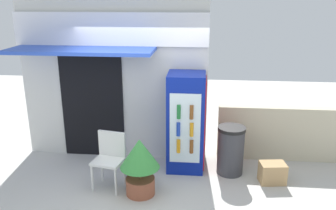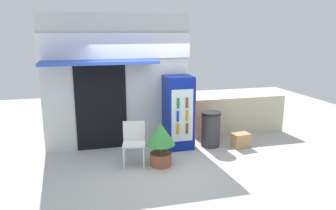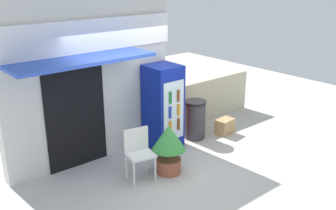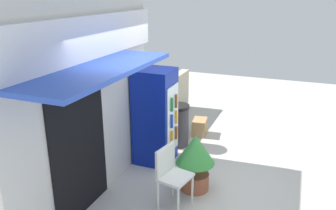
{
  "view_description": "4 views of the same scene",
  "coord_description": "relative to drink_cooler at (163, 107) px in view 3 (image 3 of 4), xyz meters",
  "views": [
    {
      "loc": [
        0.97,
        -4.75,
        3.01
      ],
      "look_at": [
        0.47,
        0.57,
        1.32
      ],
      "focal_mm": 36.78,
      "sensor_mm": 36.0,
      "label": 1
    },
    {
      "loc": [
        -1.35,
        -6.15,
        2.79
      ],
      "look_at": [
        0.41,
        0.64,
        1.15
      ],
      "focal_mm": 34.04,
      "sensor_mm": 36.0,
      "label": 2
    },
    {
      "loc": [
        -4.03,
        -4.88,
        3.54
      ],
      "look_at": [
        0.44,
        0.44,
        1.13
      ],
      "focal_mm": 41.28,
      "sensor_mm": 36.0,
      "label": 3
    },
    {
      "loc": [
        -4.55,
        -1.37,
        3.06
      ],
      "look_at": [
        0.26,
        0.53,
        1.31
      ],
      "focal_mm": 36.45,
      "sensor_mm": 36.0,
      "label": 4
    }
  ],
  "objects": [
    {
      "name": "ground",
      "position": [
        -0.76,
        -0.97,
        -0.88
      ],
      "size": [
        16.0,
        16.0,
        0.0
      ],
      "primitive_type": "plane",
      "color": "beige"
    },
    {
      "name": "cardboard_box",
      "position": [
        1.48,
        -0.41,
        -0.7
      ],
      "size": [
        0.45,
        0.34,
        0.35
      ],
      "primitive_type": "cube",
      "rotation": [
        0.0,
        0.0,
        0.13
      ],
      "color": "tan",
      "rests_on": "ground"
    },
    {
      "name": "storefront_building",
      "position": [
        -1.41,
        0.48,
        0.76
      ],
      "size": [
        3.49,
        1.14,
        3.2
      ],
      "color": "silver",
      "rests_on": "ground"
    },
    {
      "name": "stone_boundary_wall",
      "position": [
        1.9,
        0.52,
        -0.36
      ],
      "size": [
        2.61,
        0.2,
        1.04
      ],
      "primitive_type": "cube",
      "color": "beige",
      "rests_on": "ground"
    },
    {
      "name": "trash_bin",
      "position": [
        0.79,
        -0.14,
        -0.44
      ],
      "size": [
        0.48,
        0.48,
        0.87
      ],
      "color": "#38383D",
      "rests_on": "ground"
    },
    {
      "name": "drink_cooler",
      "position": [
        0.0,
        0.0,
        0.0
      ],
      "size": [
        0.67,
        0.72,
        1.76
      ],
      "color": "navy",
      "rests_on": "ground"
    },
    {
      "name": "potted_plant_near_shop",
      "position": [
        -0.67,
        -0.97,
        -0.31
      ],
      "size": [
        0.62,
        0.62,
        0.94
      ],
      "color": "#995138",
      "rests_on": "ground"
    },
    {
      "name": "plastic_chair",
      "position": [
        -1.2,
        -0.76,
        -0.33
      ],
      "size": [
        0.53,
        0.48,
        0.92
      ],
      "color": "silver",
      "rests_on": "ground"
    }
  ]
}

